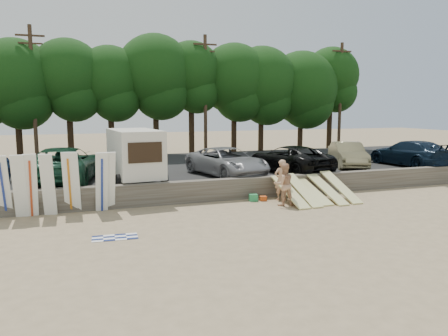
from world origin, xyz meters
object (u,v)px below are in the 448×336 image
(car_5, at_px, (409,153))
(beachgoer_b, at_px, (284,185))
(box_trailer, at_px, (135,153))
(car_4, at_px, (348,155))
(car_3, at_px, (290,159))
(cooler, at_px, (253,198))
(beachgoer_a, at_px, (281,180))
(car_1, at_px, (63,165))
(car_2, at_px, (227,162))

(car_5, xyz_separation_m, beachgoer_b, (-11.14, -4.63, -0.55))
(box_trailer, relative_size, car_4, 0.91)
(car_3, bearing_deg, cooler, 30.68)
(box_trailer, height_order, beachgoer_a, box_trailer)
(car_1, bearing_deg, cooler, 165.54)
(car_1, relative_size, beachgoer_a, 3.24)
(car_1, distance_m, car_3, 11.97)
(car_3, xyz_separation_m, beachgoer_b, (-2.78, -4.70, -0.51))
(box_trailer, xyz_separation_m, beachgoer_b, (5.90, -4.13, -1.19))
(box_trailer, bearing_deg, beachgoer_a, -30.35)
(car_1, xyz_separation_m, beachgoer_a, (9.60, -4.29, -0.60))
(car_3, bearing_deg, car_4, 177.46)
(beachgoer_a, bearing_deg, box_trailer, -27.43)
(beachgoer_b, xyz_separation_m, cooler, (-0.90, 1.30, -0.78))
(car_1, distance_m, beachgoer_b, 10.65)
(car_5, bearing_deg, beachgoer_a, 14.44)
(box_trailer, xyz_separation_m, beachgoer_a, (6.32, -3.06, -1.18))
(car_4, bearing_deg, beachgoer_b, -120.52)
(car_2, relative_size, car_4, 1.18)
(car_3, xyz_separation_m, car_4, (4.40, 0.73, 0.00))
(box_trailer, distance_m, car_4, 13.16)
(car_2, relative_size, beachgoer_a, 2.82)
(car_2, height_order, beachgoer_b, car_2)
(beachgoer_b, bearing_deg, box_trailer, -28.98)
(car_1, xyz_separation_m, car_5, (20.32, -0.74, -0.07))
(car_1, bearing_deg, car_5, -170.34)
(car_1, height_order, car_2, car_1)
(car_2, relative_size, beachgoer_b, 2.87)
(car_3, distance_m, cooler, 5.18)
(car_5, distance_m, cooler, 12.57)
(box_trailer, height_order, car_2, box_trailer)
(car_4, xyz_separation_m, beachgoer_b, (-7.18, -5.43, -0.51))
(beachgoer_b, distance_m, cooler, 1.77)
(car_3, relative_size, car_4, 1.18)
(car_1, bearing_deg, car_2, -172.97)
(car_1, bearing_deg, car_3, -171.48)
(car_3, height_order, beachgoer_a, car_3)
(box_trailer, distance_m, car_1, 3.55)
(beachgoer_a, relative_size, cooler, 5.06)
(car_1, xyz_separation_m, car_2, (8.20, -0.68, -0.11))
(car_2, height_order, car_3, car_3)
(car_1, relative_size, beachgoer_b, 3.30)
(car_5, distance_m, beachgoer_a, 11.31)
(box_trailer, distance_m, beachgoer_b, 7.30)
(car_1, xyz_separation_m, cooler, (8.27, -4.07, -1.41))
(car_4, xyz_separation_m, cooler, (-8.08, -4.13, -1.30))
(car_3, height_order, cooler, car_3)
(car_3, relative_size, cooler, 14.33)
(box_trailer, distance_m, cooler, 6.07)
(car_4, bearing_deg, cooler, -130.54)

